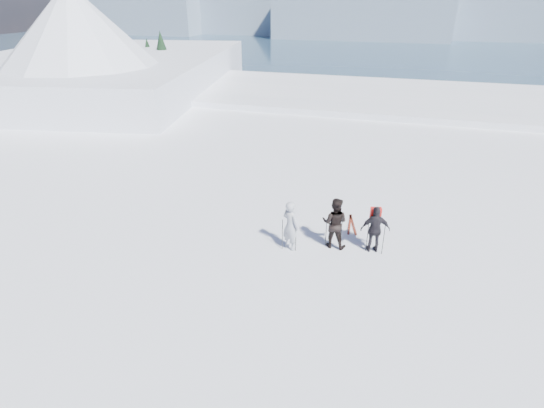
% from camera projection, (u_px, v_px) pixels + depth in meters
% --- Properties ---
extents(lake_basin, '(820.00, 820.00, 71.62)m').
position_uv_depth(lake_basin, '(370.00, 165.00, 41.70)').
color(lake_basin, white).
rests_on(lake_basin, ground).
extents(far_mountain_range, '(770.00, 110.00, 53.00)m').
position_uv_depth(far_mountain_range, '(439.00, 12.00, 399.51)').
color(far_mountain_range, slate).
rests_on(far_mountain_range, ground).
extents(near_ridge, '(31.37, 35.68, 25.62)m').
position_uv_depth(near_ridge, '(126.00, 116.00, 46.50)').
color(near_ridge, white).
rests_on(near_ridge, ground).
extents(skier_grey, '(0.85, 0.76, 1.94)m').
position_uv_depth(skier_grey, '(290.00, 225.00, 15.51)').
color(skier_grey, '#A0A4AE').
rests_on(skier_grey, ground).
extents(skier_dark, '(1.01, 0.81, 1.99)m').
position_uv_depth(skier_dark, '(335.00, 223.00, 15.63)').
color(skier_dark, black).
rests_on(skier_dark, ground).
extents(skier_pack, '(1.13, 0.67, 1.81)m').
position_uv_depth(skier_pack, '(375.00, 229.00, 15.37)').
color(skier_pack, black).
rests_on(skier_pack, ground).
extents(backpack, '(0.43, 0.30, 0.52)m').
position_uv_depth(backpack, '(378.00, 197.00, 15.07)').
color(backpack, red).
rests_on(backpack, skier_pack).
extents(ski_poles, '(3.62, 0.76, 1.37)m').
position_uv_depth(ski_poles, '(334.00, 235.00, 15.56)').
color(ski_poles, black).
rests_on(ski_poles, ground).
extents(skis_loose, '(0.51, 1.70, 0.03)m').
position_uv_depth(skis_loose, '(351.00, 224.00, 17.54)').
color(skis_loose, black).
rests_on(skis_loose, ground).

